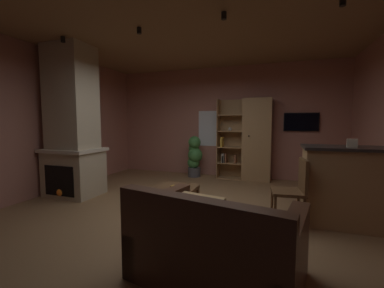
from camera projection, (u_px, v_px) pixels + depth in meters
name	position (u px, v px, depth m)	size (l,w,h in m)	color
floor	(184.00, 214.00, 3.76)	(5.83, 5.79, 0.02)	olive
wall_back	(223.00, 122.00, 6.40)	(5.95, 0.06, 2.84)	#AD7060
wall_left	(38.00, 122.00, 4.59)	(0.06, 5.79, 2.84)	#AD7060
ceiling	(183.00, 23.00, 3.52)	(5.83, 5.79, 0.02)	#8E6B47
window_pane_back	(211.00, 128.00, 6.48)	(0.70, 0.01, 0.93)	white
stone_fireplace	(72.00, 129.00, 4.65)	(1.03, 0.81, 2.84)	#BCAD8E
bookshelf_cabinet	(253.00, 140.00, 5.92)	(1.29, 0.41, 1.99)	#A87F51
kitchen_bar_counter	(366.00, 188.00, 3.23)	(1.57, 0.62, 1.08)	#A87F51
tissue_box	(352.00, 143.00, 3.16)	(0.12, 0.12, 0.11)	#BFB299
leather_couch	(215.00, 247.00, 2.17)	(1.59, 1.21, 0.84)	#4C2D1E
coffee_table	(173.00, 195.00, 3.51)	(0.59, 0.68, 0.46)	brown
table_book_0	(176.00, 187.00, 3.55)	(0.14, 0.09, 0.02)	gold
dining_chair	(294.00, 187.00, 3.29)	(0.47, 0.47, 0.92)	brown
potted_floor_plant	(194.00, 156.00, 6.32)	(0.41, 0.38, 1.06)	#4C4C51
wall_mounted_tv	(301.00, 122.00, 5.73)	(0.77, 0.06, 0.43)	black
track_light_spot_0	(63.00, 39.00, 3.99)	(0.07, 0.07, 0.09)	black
track_light_spot_1	(139.00, 31.00, 3.61)	(0.07, 0.07, 0.09)	black
track_light_spot_2	(224.00, 16.00, 3.11)	(0.07, 0.07, 0.09)	black
track_light_spot_3	(343.00, 2.00, 2.75)	(0.07, 0.07, 0.09)	black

